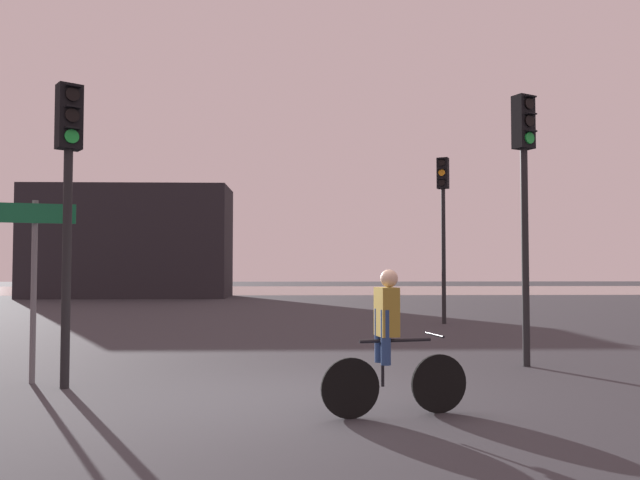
{
  "coord_description": "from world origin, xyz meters",
  "views": [
    {
      "loc": [
        0.11,
        -7.88,
        1.65
      ],
      "look_at": [
        0.5,
        5.0,
        2.2
      ],
      "focal_mm": 35.0,
      "sensor_mm": 36.0,
      "label": 1
    }
  ],
  "objects": [
    {
      "name": "distant_building",
      "position": [
        -9.08,
        25.79,
        2.96
      ],
      "size": [
        10.57,
        4.0,
        5.91
      ],
      "primitive_type": "cube",
      "color": "black",
      "rests_on": "ground"
    },
    {
      "name": "traffic_light_far_right",
      "position": [
        4.23,
        10.03,
        3.33
      ],
      "size": [
        0.39,
        0.41,
        4.82
      ],
      "rotation": [
        0.0,
        0.0,
        2.68
      ],
      "color": "black",
      "rests_on": "ground"
    },
    {
      "name": "traffic_light_near_left",
      "position": [
        -3.1,
        0.74,
        2.91
      ],
      "size": [
        0.4,
        0.42,
        4.17
      ],
      "rotation": [
        0.0,
        0.0,
        3.78
      ],
      "color": "black",
      "rests_on": "ground"
    },
    {
      "name": "cyclist",
      "position": [
        1.1,
        -0.96,
        0.82
      ],
      "size": [
        1.68,
        0.55,
        1.62
      ],
      "rotation": [
        0.0,
        0.0,
        -1.34
      ],
      "color": "black",
      "rests_on": "ground"
    },
    {
      "name": "traffic_light_near_right",
      "position": [
        3.85,
        2.39,
        3.14
      ],
      "size": [
        0.39,
        0.41,
        4.53
      ],
      "rotation": [
        0.0,
        0.0,
        3.6
      ],
      "color": "black",
      "rests_on": "ground"
    },
    {
      "name": "direction_sign_post",
      "position": [
        -3.69,
        1.11,
        1.7
      ],
      "size": [
        1.07,
        0.33,
        2.6
      ],
      "rotation": [
        0.0,
        0.0,
        3.42
      ],
      "color": "slate",
      "rests_on": "ground"
    },
    {
      "name": "ground_plane",
      "position": [
        0.0,
        0.0,
        0.0
      ],
      "size": [
        120.0,
        120.0,
        0.0
      ],
      "primitive_type": "plane",
      "color": "#333338"
    },
    {
      "name": "water_strip",
      "position": [
        0.0,
        35.79,
        0.0
      ],
      "size": [
        80.0,
        16.0,
        0.01
      ],
      "primitive_type": "cube",
      "color": "gray",
      "rests_on": "ground"
    }
  ]
}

